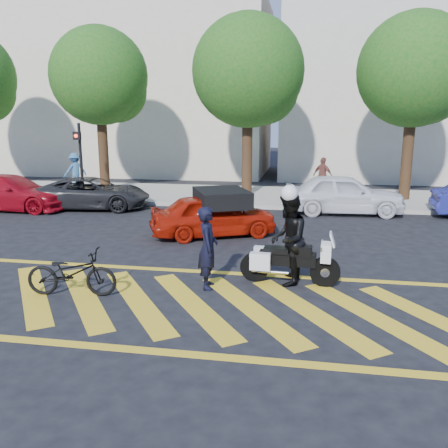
% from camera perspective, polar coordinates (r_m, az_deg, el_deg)
% --- Properties ---
extents(ground, '(90.00, 90.00, 0.00)m').
position_cam_1_polar(ground, '(9.25, -6.80, -9.35)').
color(ground, black).
rests_on(ground, ground).
extents(sidewalk, '(60.00, 5.00, 0.15)m').
position_cam_1_polar(sidewalk, '(20.63, 2.74, 3.39)').
color(sidewalk, '#9E998E').
rests_on(sidewalk, ground).
extents(crosswalk, '(12.33, 4.00, 0.01)m').
position_cam_1_polar(crosswalk, '(9.26, -7.03, -9.30)').
color(crosswalk, gold).
rests_on(crosswalk, ground).
extents(building_left, '(16.00, 8.00, 10.00)m').
position_cam_1_polar(building_left, '(31.06, -10.30, 15.53)').
color(building_left, beige).
rests_on(building_left, ground).
extents(building_right, '(16.00, 8.00, 11.00)m').
position_cam_1_polar(building_right, '(29.96, 23.29, 15.78)').
color(building_right, beige).
rests_on(building_right, ground).
extents(tree_left, '(4.20, 4.20, 7.26)m').
position_cam_1_polar(tree_left, '(22.17, -14.38, 16.44)').
color(tree_left, black).
rests_on(tree_left, ground).
extents(tree_center, '(4.60, 4.60, 7.56)m').
position_cam_1_polar(tree_center, '(20.45, 3.29, 17.42)').
color(tree_center, black).
rests_on(tree_center, ground).
extents(tree_right, '(4.40, 4.40, 7.41)m').
position_cam_1_polar(tree_right, '(20.72, 22.24, 16.32)').
color(tree_right, black).
rests_on(tree_right, ground).
extents(signal_pole, '(0.28, 0.43, 3.20)m').
position_cam_1_polar(signal_pole, '(20.13, -16.94, 7.91)').
color(signal_pole, black).
rests_on(signal_pole, ground).
extents(officer_bike, '(0.51, 0.68, 1.71)m').
position_cam_1_polar(officer_bike, '(9.69, -1.95, -2.88)').
color(officer_bike, black).
rests_on(officer_bike, ground).
extents(bicycle, '(1.84, 0.83, 0.94)m').
position_cam_1_polar(bicycle, '(9.85, -17.86, -5.60)').
color(bicycle, black).
rests_on(bicycle, ground).
extents(police_motorcycle, '(2.11, 0.69, 0.93)m').
position_cam_1_polar(police_motorcycle, '(10.11, 7.71, -4.38)').
color(police_motorcycle, black).
rests_on(police_motorcycle, ground).
extents(officer_moto, '(0.80, 0.99, 1.95)m').
position_cam_1_polar(officer_moto, '(9.98, 7.71, -1.81)').
color(officer_moto, black).
rests_on(officer_moto, ground).
extents(red_convertible, '(3.97, 2.87, 1.26)m').
position_cam_1_polar(red_convertible, '(13.94, -1.29, 1.08)').
color(red_convertible, '#A31607').
rests_on(red_convertible, ground).
extents(parked_left, '(4.57, 1.96, 1.31)m').
position_cam_1_polar(parked_left, '(19.60, -24.36, 3.47)').
color(parked_left, maroon).
rests_on(parked_left, ground).
extents(parked_mid_left, '(4.50, 2.47, 1.19)m').
position_cam_1_polar(parked_mid_left, '(18.80, -15.54, 3.61)').
color(parked_mid_left, black).
rests_on(parked_mid_left, ground).
extents(parked_mid_right, '(4.34, 1.95, 1.45)m').
position_cam_1_polar(parked_mid_right, '(17.66, 14.21, 3.52)').
color(parked_mid_right, white).
rests_on(parked_mid_right, ground).
extents(pedestrian_left, '(1.18, 1.18, 1.64)m').
position_cam_1_polar(pedestrian_left, '(23.49, -17.46, 6.19)').
color(pedestrian_left, '#366696').
rests_on(pedestrian_left, sidewalk).
extents(pedestrian_right, '(1.00, 0.84, 1.60)m').
position_cam_1_polar(pedestrian_right, '(20.93, 11.80, 5.69)').
color(pedestrian_right, brown).
rests_on(pedestrian_right, sidewalk).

